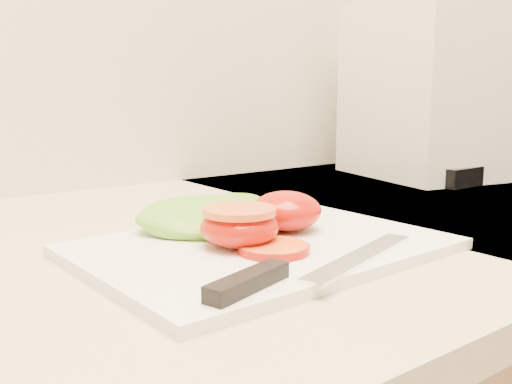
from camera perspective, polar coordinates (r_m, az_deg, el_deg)
cutting_board at (r=0.53m, az=0.66°, el=-5.52°), size 0.33×0.24×0.01m
tomato_half_dome at (r=0.57m, az=3.03°, el=-1.89°), size 0.07×0.07×0.04m
tomato_half_cut at (r=0.51m, az=-1.66°, el=-3.32°), size 0.07×0.07×0.04m
tomato_slice_0 at (r=0.49m, az=1.80°, el=-5.65°), size 0.06×0.06×0.01m
lettuce_leaf_0 at (r=0.57m, az=-4.73°, el=-2.52°), size 0.17×0.15×0.03m
lettuce_leaf_1 at (r=0.59m, az=-1.77°, el=-2.00°), size 0.13×0.10×0.03m
knife at (r=0.43m, az=4.10°, el=-7.86°), size 0.24×0.07×0.01m
appliance at (r=1.03m, az=16.71°, el=9.87°), size 0.25×0.29×0.30m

